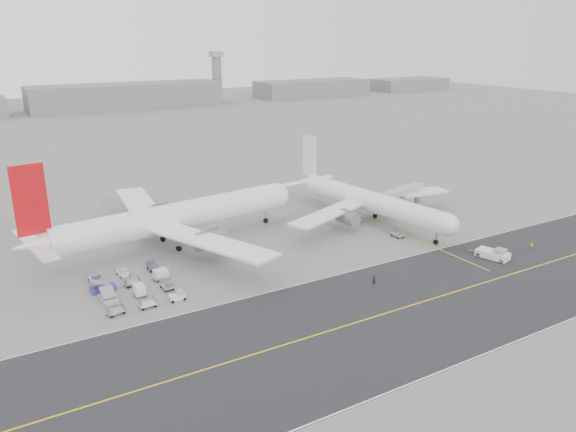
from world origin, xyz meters
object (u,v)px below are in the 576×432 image
jet_bridge (402,195)px  ground_crew_a (374,280)px  airliner_b (368,201)px  ground_crew_b (531,244)px  control_tower (217,75)px  pushback_tug (494,254)px  airliner_a (171,218)px

jet_bridge → ground_crew_a: bearing=-152.0°
airliner_b → ground_crew_b: 35.65m
airliner_b → ground_crew_b: size_ratio=25.03×
jet_bridge → control_tower: bearing=61.7°
control_tower → pushback_tug: control_tower is taller
control_tower → airliner_a: size_ratio=0.53×
control_tower → pushback_tug: bearing=-103.2°
ground_crew_a → airliner_b: bearing=74.9°
jet_bridge → ground_crew_b: 32.79m
control_tower → airliner_b: size_ratio=0.64×
control_tower → pushback_tug: size_ratio=3.90×
airliner_a → ground_crew_a: (23.39, -35.90, -5.04)m
airliner_b → pushback_tug: size_ratio=6.07×
airliner_a → ground_crew_b: bearing=-130.0°
jet_bridge → ground_crew_b: size_ratio=8.52×
control_tower → jet_bridge: 252.05m
airliner_a → ground_crew_a: bearing=-154.8°
control_tower → jet_bridge: size_ratio=1.88×
ground_crew_b → ground_crew_a: bearing=5.4°
airliner_a → airliner_b: (44.35, -7.51, -1.06)m
airliner_b → jet_bridge: bearing=-2.3°
airliner_a → airliner_b: bearing=-107.5°
airliner_a → ground_crew_b: 72.68m
ground_crew_a → ground_crew_b: (38.01, -2.68, 0.09)m
control_tower → ground_crew_a: control_tower is taller
airliner_b → airliner_a: bearing=162.9°
control_tower → airliner_a: control_tower is taller
pushback_tug → ground_crew_a: 27.48m
pushback_tug → ground_crew_b: bearing=-17.6°
pushback_tug → airliner_b: bearing=86.3°
airliner_a → ground_crew_b: (61.39, -38.58, -4.95)m
airliner_a → pushback_tug: airliner_a is taller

